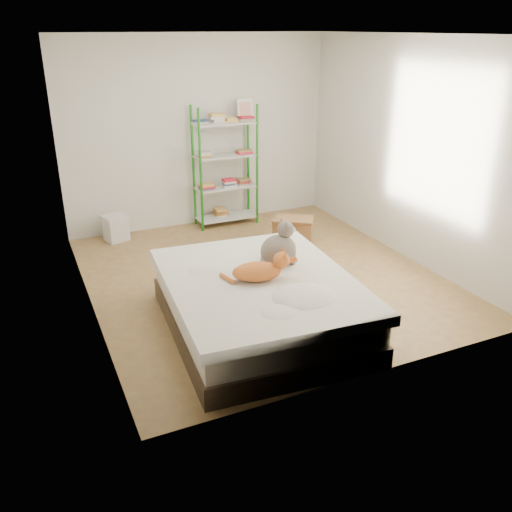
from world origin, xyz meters
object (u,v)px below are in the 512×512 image
shelf_unit (226,163)px  white_bin (116,228)px  bed (259,304)px  orange_cat (257,269)px  grey_cat (278,244)px  cardboard_box (293,231)px

shelf_unit → white_bin: shelf_unit is taller
shelf_unit → white_bin: 1.76m
bed → white_bin: size_ratio=5.85×
orange_cat → white_bin: orange_cat is taller
grey_cat → white_bin: 2.96m
shelf_unit → white_bin: bearing=-178.9°
cardboard_box → white_bin: (-2.10, 1.10, 0.00)m
white_bin → cardboard_box: bearing=-27.6°
bed → white_bin: 3.01m
bed → grey_cat: (0.29, 0.21, 0.49)m
grey_cat → shelf_unit: size_ratio=0.25×
bed → orange_cat: (-0.04, -0.02, 0.37)m
bed → orange_cat: size_ratio=4.09×
bed → shelf_unit: (0.82, 2.93, 0.64)m
orange_cat → cardboard_box: (1.35, 1.82, -0.46)m
bed → grey_cat: bearing=39.5°
shelf_unit → cardboard_box: bearing=-66.4°
orange_cat → white_bin: bearing=118.6°
shelf_unit → cardboard_box: 1.43m
orange_cat → shelf_unit: shelf_unit is taller
bed → white_bin: (-0.79, 2.90, -0.09)m
bed → shelf_unit: 3.11m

